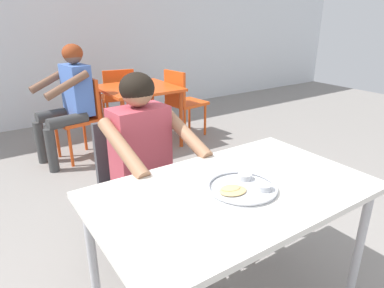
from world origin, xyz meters
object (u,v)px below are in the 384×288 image
object	(u,v)px
diner_foreground	(148,155)
patron_background	(69,94)
chair_red_right	(182,99)
table_foreground	(233,201)
thali_tray	(243,187)
chair_foreground	(133,174)
table_background_red	(139,94)
chair_red_far	(118,94)
chair_red_left	(82,112)

from	to	relation	value
diner_foreground	patron_background	world-z (taller)	patron_background
patron_background	chair_red_right	bearing A→B (deg)	-1.34
table_foreground	thali_tray	size ratio (longest dim) A/B	4.05
table_foreground	patron_background	distance (m)	2.51
thali_tray	chair_foreground	size ratio (longest dim) A/B	0.37
table_foreground	table_background_red	size ratio (longest dim) A/B	1.56
chair_foreground	thali_tray	bearing A→B (deg)	-80.54
table_background_red	patron_background	world-z (taller)	patron_background
chair_foreground	chair_red_far	distance (m)	2.43
diner_foreground	chair_red_left	world-z (taller)	diner_foreground
chair_foreground	patron_background	xyz separation A→B (m)	(0.06, 1.64, 0.23)
chair_foreground	chair_red_far	size ratio (longest dim) A/B	1.03
table_foreground	table_background_red	bearing A→B (deg)	73.94
thali_tray	table_background_red	size ratio (longest dim) A/B	0.39
chair_red_right	patron_background	size ratio (longest dim) A/B	0.70
chair_red_far	patron_background	bearing A→B (deg)	-140.80
chair_red_left	chair_red_right	distance (m)	1.24
chair_foreground	chair_red_left	bearing A→B (deg)	84.09
chair_foreground	diner_foreground	size ratio (longest dim) A/B	0.72
table_foreground	chair_red_right	xyz separation A→B (m)	(1.29, 2.47, -0.18)
table_background_red	chair_red_far	distance (m)	0.64
thali_tray	chair_red_left	bearing A→B (deg)	89.50
table_foreground	patron_background	size ratio (longest dim) A/B	1.07
table_foreground	diner_foreground	size ratio (longest dim) A/B	1.10
table_background_red	chair_red_right	world-z (taller)	chair_red_right
thali_tray	patron_background	xyz separation A→B (m)	(-0.09, 2.54, -0.03)
table_foreground	patron_background	xyz separation A→B (m)	(-0.06, 2.51, 0.06)
chair_foreground	chair_red_left	xyz separation A→B (m)	(0.17, 1.66, 0.01)
table_foreground	diner_foreground	distance (m)	0.65
thali_tray	chair_foreground	xyz separation A→B (m)	(-0.15, 0.90, -0.26)
patron_background	thali_tray	bearing A→B (deg)	-87.92
table_background_red	chair_foreground	bearing A→B (deg)	-117.14
chair_red_right	patron_background	world-z (taller)	patron_background
chair_red_right	thali_tray	bearing A→B (deg)	-116.74
thali_tray	chair_foreground	bearing A→B (deg)	99.46
chair_red_left	table_background_red	bearing A→B (deg)	-0.90
table_foreground	chair_foreground	xyz separation A→B (m)	(-0.12, 0.86, -0.18)
chair_foreground	chair_red_right	xyz separation A→B (m)	(1.41, 1.61, -0.00)
chair_red_left	chair_red_far	world-z (taller)	chair_red_left
patron_background	chair_red_left	bearing A→B (deg)	11.70
chair_foreground	patron_background	bearing A→B (deg)	87.98
chair_red_left	thali_tray	bearing A→B (deg)	-90.50
diner_foreground	table_background_red	size ratio (longest dim) A/B	1.43
chair_red_left	chair_foreground	bearing A→B (deg)	-95.91
table_background_red	chair_red_left	distance (m)	0.69
chair_red_right	chair_red_far	bearing A→B (deg)	130.52
chair_foreground	patron_background	size ratio (longest dim) A/B	0.71
table_foreground	chair_red_right	distance (m)	2.80
diner_foreground	table_background_red	bearing A→B (deg)	66.00
diner_foreground	chair_red_left	distance (m)	1.90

